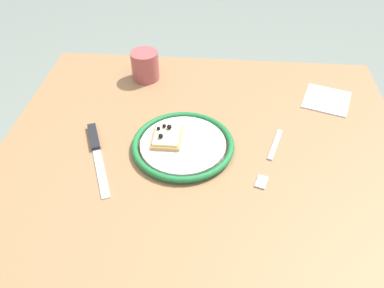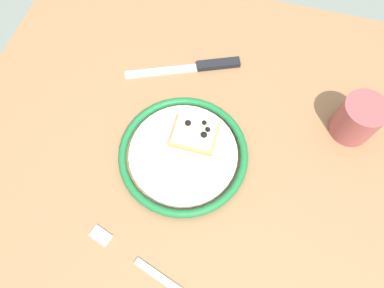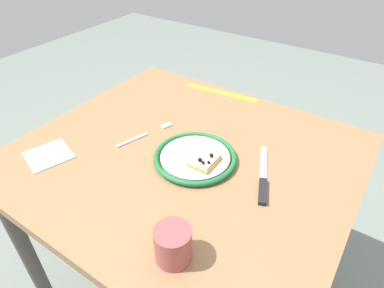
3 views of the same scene
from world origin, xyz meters
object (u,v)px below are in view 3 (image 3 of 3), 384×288
object	(u,v)px
knife	(263,183)
napkin	(49,155)
plate	(195,157)
cup	(173,244)
dining_table	(185,176)
fork	(145,134)
pizza_slice_near	(205,160)
measuring_tape	(221,92)

from	to	relation	value
knife	napkin	xyz separation A→B (m)	(-0.57, -0.24, -0.00)
plate	cup	bearing A→B (deg)	-64.59
dining_table	fork	world-z (taller)	fork
plate	fork	size ratio (longest dim) A/B	1.21
dining_table	fork	bearing A→B (deg)	177.86
pizza_slice_near	measuring_tape	world-z (taller)	pizza_slice_near
plate	napkin	size ratio (longest dim) A/B	2.01
plate	fork	distance (m)	0.20
knife	measuring_tape	world-z (taller)	knife
pizza_slice_near	cup	distance (m)	0.30
napkin	knife	bearing A→B (deg)	22.59
knife	fork	xyz separation A→B (m)	(-0.40, 0.00, -0.00)
pizza_slice_near	knife	distance (m)	0.17
dining_table	cup	bearing A→B (deg)	-58.80
napkin	plate	bearing A→B (deg)	31.13
pizza_slice_near	napkin	bearing A→B (deg)	-152.54
dining_table	cup	xyz separation A→B (m)	(0.18, -0.30, 0.14)
fork	cup	size ratio (longest dim) A/B	2.40
dining_table	measuring_tape	size ratio (longest dim) A/B	3.25
napkin	dining_table	bearing A→B (deg)	35.91
measuring_tape	napkin	size ratio (longest dim) A/B	2.49
cup	measuring_tape	distance (m)	0.74
dining_table	napkin	distance (m)	0.41
napkin	cup	bearing A→B (deg)	-7.86
knife	measuring_tape	size ratio (longest dim) A/B	0.78
measuring_tape	knife	bearing A→B (deg)	-53.61
pizza_slice_near	cup	size ratio (longest dim) A/B	1.01
fork	cup	bearing A→B (deg)	-42.29
pizza_slice_near	napkin	distance (m)	0.46
measuring_tape	napkin	xyz separation A→B (m)	(-0.22, -0.62, 0.00)
fork	measuring_tape	distance (m)	0.38
dining_table	measuring_tape	bearing A→B (deg)	104.38
cup	measuring_tape	xyz separation A→B (m)	(-0.28, 0.69, -0.04)
dining_table	measuring_tape	xyz separation A→B (m)	(-0.10, 0.38, 0.10)
knife	fork	size ratio (longest dim) A/B	1.16
dining_table	napkin	xyz separation A→B (m)	(-0.32, -0.23, 0.10)
pizza_slice_near	napkin	size ratio (longest dim) A/B	0.70
pizza_slice_near	knife	size ratio (longest dim) A/B	0.36
plate	measuring_tape	distance (m)	0.42
cup	measuring_tape	size ratio (longest dim) A/B	0.28
dining_table	pizza_slice_near	world-z (taller)	pizza_slice_near
dining_table	knife	size ratio (longest dim) A/B	4.16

